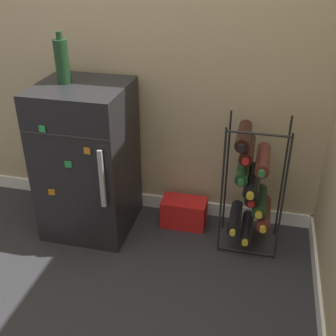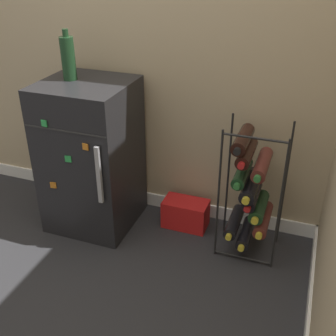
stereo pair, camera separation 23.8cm
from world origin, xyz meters
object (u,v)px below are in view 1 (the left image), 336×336
(mini_fridge, at_px, (88,160))
(soda_box, at_px, (184,212))
(fridge_top_bottle, at_px, (62,61))
(wine_rack, at_px, (251,185))

(mini_fridge, xyz_separation_m, soda_box, (0.56, 0.13, -0.36))
(mini_fridge, height_order, fridge_top_bottle, fridge_top_bottle)
(wine_rack, relative_size, fridge_top_bottle, 2.86)
(mini_fridge, relative_size, soda_box, 3.30)
(wine_rack, xyz_separation_m, soda_box, (-0.39, 0.09, -0.31))
(wine_rack, distance_m, fridge_top_bottle, 1.22)
(wine_rack, bearing_deg, mini_fridge, -177.98)
(soda_box, bearing_deg, wine_rack, -13.13)
(wine_rack, bearing_deg, soda_box, 166.87)
(mini_fridge, relative_size, fridge_top_bottle, 3.33)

